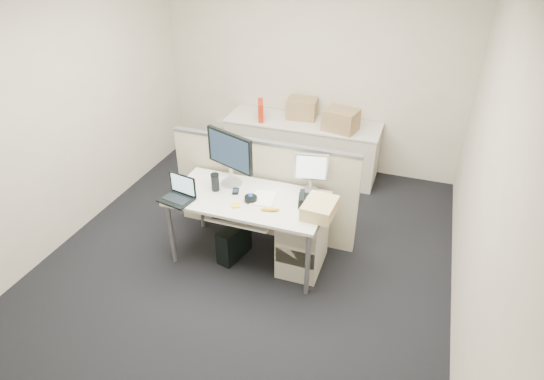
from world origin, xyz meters
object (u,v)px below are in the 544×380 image
at_px(monitor_main, 230,159).
at_px(laptop, 175,190).
at_px(desk_phone, 310,201).
at_px(desk, 248,203).

height_order(monitor_main, laptop, monitor_main).
bearing_deg(desk_phone, desk, 174.63).
relative_size(desk, monitor_main, 2.66).
height_order(laptop, desk_phone, laptop).
xyz_separation_m(desk, laptop, (-0.62, -0.28, 0.18)).
bearing_deg(monitor_main, laptop, -107.69).
height_order(desk, laptop, laptop).
distance_m(monitor_main, laptop, 0.61).
xyz_separation_m(laptop, desk_phone, (1.22, 0.36, -0.08)).
distance_m(desk, desk_phone, 0.61).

